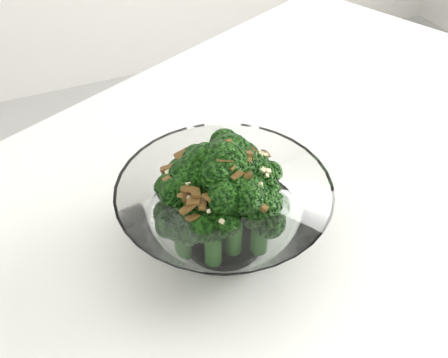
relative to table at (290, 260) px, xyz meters
name	(u,v)px	position (x,y,z in m)	size (l,w,h in m)	color
table	(290,260)	(0.00, 0.00, 0.00)	(1.42, 1.22, 0.75)	white
broccoli_dish	(223,207)	(-0.09, 0.01, 0.12)	(0.22, 0.22, 0.14)	white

